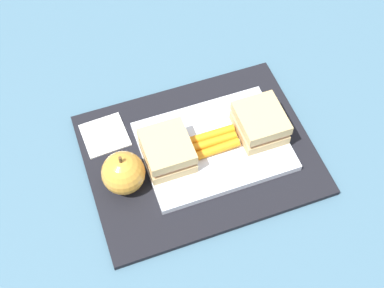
{
  "coord_description": "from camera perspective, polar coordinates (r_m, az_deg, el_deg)",
  "views": [
    {
      "loc": [
        0.16,
        0.42,
        0.73
      ],
      "look_at": [
        0.01,
        0.0,
        0.04
      ],
      "focal_mm": 49.25,
      "sensor_mm": 36.0,
      "label": 1
    }
  ],
  "objects": [
    {
      "name": "ground_plane",
      "position": [
        0.86,
        0.79,
        -1.29
      ],
      "size": [
        2.4,
        2.4,
        0.0
      ],
      "primitive_type": "plane",
      "color": "#42667A"
    },
    {
      "name": "sandwich_half_right",
      "position": [
        0.81,
        -2.7,
        -0.74
      ],
      "size": [
        0.07,
        0.08,
        0.04
      ],
      "color": "tan",
      "rests_on": "food_tray"
    },
    {
      "name": "apple",
      "position": [
        0.8,
        -7.44,
        -3.13
      ],
      "size": [
        0.07,
        0.07,
        0.08
      ],
      "color": "gold",
      "rests_on": "lunchbag_mat"
    },
    {
      "name": "sandwich_half_left",
      "position": [
        0.85,
        7.39,
        2.29
      ],
      "size": [
        0.07,
        0.08,
        0.04
      ],
      "color": "tan",
      "rests_on": "food_tray"
    },
    {
      "name": "carrot_sticks_bundle",
      "position": [
        0.84,
        2.43,
        0.24
      ],
      "size": [
        0.08,
        0.04,
        0.02
      ],
      "color": "orange",
      "rests_on": "food_tray"
    },
    {
      "name": "lunchbag_mat",
      "position": [
        0.85,
        0.79,
        -1.11
      ],
      "size": [
        0.36,
        0.28,
        0.01
      ],
      "primitive_type": "cube",
      "color": "black",
      "rests_on": "ground_plane"
    },
    {
      "name": "food_tray",
      "position": [
        0.85,
        2.39,
        -0.23
      ],
      "size": [
        0.23,
        0.17,
        0.01
      ],
      "primitive_type": "cube",
      "color": "white",
      "rests_on": "lunchbag_mat"
    },
    {
      "name": "paper_napkin",
      "position": [
        0.88,
        -9.42,
        0.95
      ],
      "size": [
        0.07,
        0.07,
        0.0
      ],
      "primitive_type": "cube",
      "rotation": [
        0.0,
        0.0,
        0.05
      ],
      "color": "white",
      "rests_on": "lunchbag_mat"
    }
  ]
}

